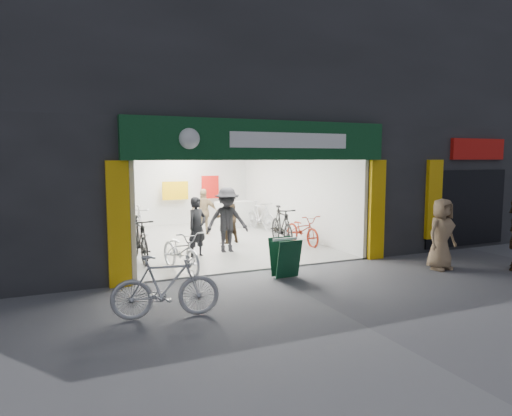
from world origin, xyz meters
TOP-DOWN VIEW (x-y plane):
  - ground at (0.00, 0.00)m, footprint 60.00×60.00m
  - building at (0.91, 4.99)m, footprint 17.00×10.27m
  - bike_left_front at (-1.80, 0.60)m, footprint 0.99×1.99m
  - bike_left_midfront at (-2.50, 2.06)m, footprint 0.61×1.96m
  - bike_left_midback at (-2.50, 4.81)m, footprint 0.69×1.80m
  - bike_left_back at (-2.06, 4.69)m, footprint 0.81×2.00m
  - bike_right_front at (1.80, 2.54)m, footprint 0.88×2.07m
  - bike_right_mid at (2.44, 2.40)m, footprint 0.68×1.80m
  - bike_right_back at (2.39, 5.40)m, footprint 0.78×1.89m
  - parked_bike at (-2.80, -2.27)m, footprint 1.84×0.81m
  - customer_a at (-1.01, 1.96)m, footprint 0.70×0.61m
  - customer_b at (0.37, 3.47)m, footprint 0.93×0.80m
  - customer_c at (-0.07, 2.20)m, footprint 1.24×0.77m
  - customer_d at (0.20, 5.24)m, footprint 1.02×0.76m
  - pedestrian_near at (3.93, -1.61)m, footprint 0.89×0.64m
  - sandwich_board at (0.19, -0.80)m, footprint 0.59×0.59m

SIDE VIEW (x-z plane):
  - ground at x=0.00m, z-range 0.00..0.00m
  - bike_left_midback at x=-2.50m, z-range 0.00..0.93m
  - bike_right_mid at x=2.44m, z-range 0.00..0.94m
  - sandwich_board at x=0.19m, z-range 0.04..0.91m
  - bike_left_front at x=-1.80m, z-range 0.00..1.00m
  - parked_bike at x=-2.80m, z-range 0.00..1.07m
  - bike_right_back at x=2.39m, z-range 0.00..1.10m
  - bike_left_back at x=-2.06m, z-range 0.00..1.17m
  - bike_left_midfront at x=-2.50m, z-range 0.00..1.17m
  - bike_right_front at x=1.80m, z-range 0.00..1.21m
  - customer_d at x=0.20m, z-range 0.00..1.60m
  - customer_a at x=-1.01m, z-range 0.00..1.62m
  - customer_b at x=0.37m, z-range 0.00..1.68m
  - pedestrian_near at x=3.93m, z-range 0.00..1.70m
  - customer_c at x=-0.07m, z-range 0.00..1.84m
  - building at x=0.91m, z-range 0.31..8.31m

